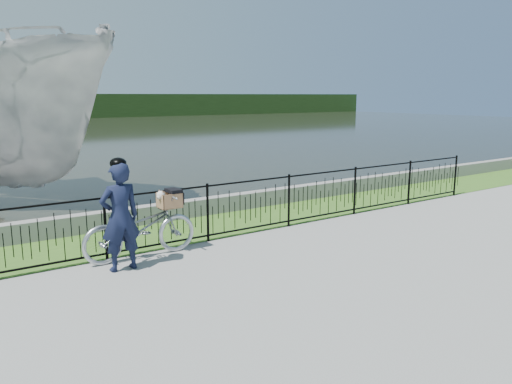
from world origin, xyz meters
TOP-DOWN VIEW (x-y plane):
  - ground at (0.00, 0.00)m, footprint 120.00×120.00m
  - grass_strip at (0.00, 2.60)m, footprint 60.00×2.00m
  - water at (0.00, 33.00)m, footprint 120.00×120.00m
  - quay_wall at (0.00, 3.60)m, footprint 60.00×0.30m
  - fence at (0.00, 1.60)m, footprint 14.00×0.06m
  - far_building_right at (6.00, 58.50)m, footprint 6.00×3.00m
  - bicycle_rig at (-2.44, 1.40)m, footprint 2.05×0.71m
  - cyclist at (-2.95, 0.99)m, footprint 0.66×0.44m

SIDE VIEW (x-z plane):
  - ground at x=0.00m, z-range 0.00..0.00m
  - water at x=0.00m, z-range 0.00..0.00m
  - grass_strip at x=0.00m, z-range 0.00..0.01m
  - quay_wall at x=0.00m, z-range 0.00..0.40m
  - bicycle_rig at x=-2.44m, z-range -0.04..1.14m
  - fence at x=0.00m, z-range 0.00..1.15m
  - cyclist at x=-2.95m, z-range -0.01..1.83m
  - far_building_right at x=6.00m, z-range 0.00..3.20m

